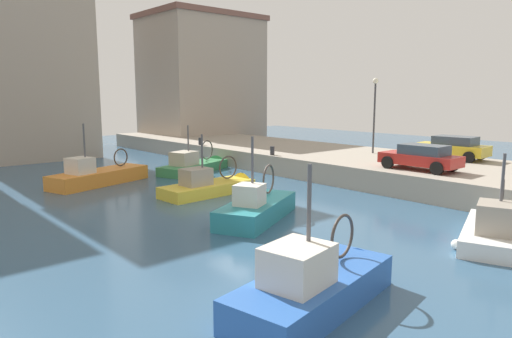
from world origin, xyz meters
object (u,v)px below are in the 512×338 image
object	(u,v)px
fishing_boat_yellow	(214,191)
quay_streetlamp	(375,103)
fishing_boat_white	(498,236)
parked_car_red	(421,157)
fishing_boat_orange	(104,181)
mooring_bollard_south	(272,151)
fishing_boat_blue	(320,297)
fishing_boat_green	(197,169)
fishing_boat_teal	(260,215)
parked_car_yellow	(452,147)
mooring_bollard_mid	(200,141)

from	to	relation	value
fishing_boat_yellow	quay_streetlamp	size ratio (longest dim) A/B	1.20
fishing_boat_white	parked_car_red	bearing A→B (deg)	49.32
fishing_boat_orange	mooring_bollard_south	xyz separation A→B (m)	(9.42, -3.92, 1.37)
fishing_boat_white	mooring_bollard_south	bearing A→B (deg)	77.23
fishing_boat_orange	fishing_boat_blue	bearing A→B (deg)	-97.61
fishing_boat_green	fishing_boat_white	world-z (taller)	fishing_boat_white
fishing_boat_teal	parked_car_yellow	size ratio (longest dim) A/B	1.37
fishing_boat_blue	fishing_boat_white	distance (m)	8.47
parked_car_red	mooring_bollard_south	bearing A→B (deg)	99.84
fishing_boat_teal	fishing_boat_orange	xyz separation A→B (m)	(-1.70, 11.41, 0.01)
fishing_boat_blue	parked_car_red	distance (m)	14.48
quay_streetlamp	fishing_boat_green	bearing A→B (deg)	138.94
fishing_boat_green	parked_car_yellow	size ratio (longest dim) A/B	1.54
fishing_boat_yellow	fishing_boat_white	world-z (taller)	fishing_boat_white
fishing_boat_white	mooring_bollard_south	size ratio (longest dim) A/B	10.56
fishing_boat_orange	quay_streetlamp	world-z (taller)	quay_streetlamp
fishing_boat_yellow	parked_car_yellow	bearing A→B (deg)	-24.88
fishing_boat_yellow	parked_car_yellow	world-z (taller)	fishing_boat_yellow
fishing_boat_yellow	mooring_bollard_mid	size ratio (longest dim) A/B	10.51
fishing_boat_yellow	parked_car_red	xyz separation A→B (m)	(7.88, -6.90, 1.75)
fishing_boat_orange	mooring_bollard_south	distance (m)	10.29
parked_car_red	parked_car_yellow	bearing A→B (deg)	9.77
fishing_boat_blue	fishing_boat_teal	size ratio (longest dim) A/B	1.04
fishing_boat_white	mooring_bollard_mid	world-z (taller)	fishing_boat_white
parked_car_yellow	parked_car_red	bearing A→B (deg)	-170.23
fishing_boat_white	mooring_bollard_south	distance (m)	15.54
fishing_boat_blue	parked_car_yellow	distance (m)	19.57
parked_car_yellow	mooring_bollard_mid	size ratio (longest dim) A/B	7.51
parked_car_red	mooring_bollard_south	world-z (taller)	parked_car_red
fishing_boat_green	fishing_boat_white	bearing A→B (deg)	-91.13
fishing_boat_yellow	mooring_bollard_south	world-z (taller)	fishing_boat_yellow
fishing_boat_yellow	mooring_bollard_south	distance (m)	6.83
mooring_bollard_south	fishing_boat_green	bearing A→B (deg)	127.40
parked_car_yellow	fishing_boat_green	bearing A→B (deg)	128.30
fishing_boat_green	fishing_boat_teal	bearing A→B (deg)	-112.14
fishing_boat_green	fishing_boat_white	distance (m)	19.09
mooring_bollard_mid	quay_streetlamp	size ratio (longest dim) A/B	0.11
fishing_boat_blue	quay_streetlamp	world-z (taller)	quay_streetlamp
fishing_boat_orange	parked_car_red	world-z (taller)	fishing_boat_orange
fishing_boat_teal	quay_streetlamp	distance (m)	14.59
fishing_boat_teal	mooring_bollard_south	world-z (taller)	fishing_boat_teal
fishing_boat_blue	fishing_boat_orange	world-z (taller)	fishing_boat_blue
fishing_boat_blue	fishing_boat_yellow	world-z (taller)	fishing_boat_blue
fishing_boat_yellow	fishing_boat_white	xyz separation A→B (m)	(2.85, -12.75, 0.03)
fishing_boat_yellow	fishing_boat_white	size ratio (longest dim) A/B	1.00
fishing_boat_blue	fishing_boat_white	world-z (taller)	fishing_boat_blue
fishing_boat_green	mooring_bollard_mid	size ratio (longest dim) A/B	11.54
fishing_boat_yellow	fishing_boat_teal	distance (m)	5.34
parked_car_red	mooring_bollard_mid	world-z (taller)	parked_car_red
fishing_boat_green	quay_streetlamp	xyz separation A→B (m)	(8.70, -7.58, 4.31)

